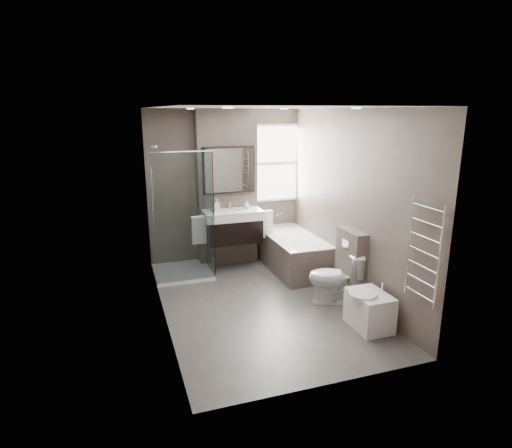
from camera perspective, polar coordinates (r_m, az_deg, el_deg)
name	(u,v)px	position (r m, az deg, el deg)	size (l,w,h in m)	color
room	(262,211)	(5.54, 0.78, 1.70)	(2.70, 3.90, 2.70)	#484542
vanity_pier	(227,188)	(7.20, -3.92, 4.75)	(1.00, 0.25, 2.60)	#564B44
vanity	(233,226)	(6.99, -3.11, -0.24)	(0.95, 0.47, 0.66)	black
mirror_cabinet	(229,170)	(6.99, -3.62, 7.19)	(0.86, 0.08, 0.76)	black
towel_left	(199,230)	(6.86, -7.57, -0.83)	(0.24, 0.06, 0.44)	white
towel_right	(265,224)	(7.14, 1.27, -0.06)	(0.24, 0.06, 0.44)	white
shower_enclosure	(189,246)	(6.84, -8.99, -2.93)	(0.90, 0.90, 2.00)	white
bathtub	(292,251)	(7.12, 4.86, -3.57)	(0.75, 1.60, 0.57)	#564B44
window	(275,163)	(7.51, 2.55, 8.09)	(0.98, 0.06, 1.33)	white
toilet	(335,277)	(5.97, 10.49, -7.00)	(0.40, 0.71, 0.72)	white
cistern_box	(350,265)	(6.05, 12.48, -5.40)	(0.19, 0.55, 1.00)	#564B44
bidet	(369,310)	(5.44, 14.83, -10.97)	(0.48, 0.55, 0.57)	white
towel_radiator	(424,252)	(4.84, 21.48, -3.51)	(0.03, 0.49, 1.10)	silver
soap_bottle_a	(217,205)	(6.89, -5.25, 2.55)	(0.09, 0.09, 0.20)	white
soap_bottle_b	(247,205)	(7.03, -1.24, 2.57)	(0.10, 0.10, 0.13)	white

